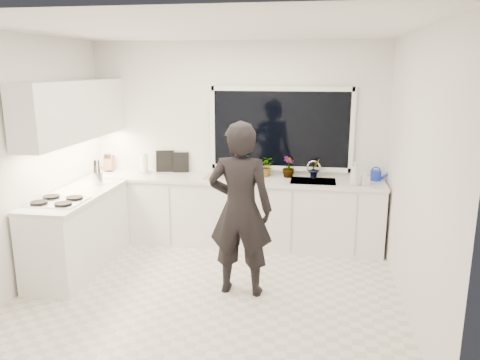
# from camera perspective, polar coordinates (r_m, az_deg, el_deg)

# --- Properties ---
(floor) EXTENTS (4.00, 3.50, 0.02)m
(floor) POSITION_cam_1_polar(r_m,az_deg,el_deg) (5.19, -3.68, -13.48)
(floor) COLOR beige
(floor) RESTS_ON ground
(wall_back) EXTENTS (4.00, 0.02, 2.70)m
(wall_back) POSITION_cam_1_polar(r_m,az_deg,el_deg) (6.43, -0.36, 4.61)
(wall_back) COLOR white
(wall_back) RESTS_ON ground
(wall_left) EXTENTS (0.02, 3.50, 2.70)m
(wall_left) POSITION_cam_1_polar(r_m,az_deg,el_deg) (5.54, -24.62, 1.95)
(wall_left) COLOR white
(wall_left) RESTS_ON ground
(wall_right) EXTENTS (0.02, 3.50, 2.70)m
(wall_right) POSITION_cam_1_polar(r_m,az_deg,el_deg) (4.71, 20.64, 0.45)
(wall_right) COLOR white
(wall_right) RESTS_ON ground
(ceiling) EXTENTS (4.00, 3.50, 0.02)m
(ceiling) POSITION_cam_1_polar(r_m,az_deg,el_deg) (4.64, -4.21, 18.00)
(ceiling) COLOR white
(ceiling) RESTS_ON wall_back
(window) EXTENTS (1.80, 0.02, 1.00)m
(window) POSITION_cam_1_polar(r_m,az_deg,el_deg) (6.30, 5.01, 6.21)
(window) COLOR black
(window) RESTS_ON wall_back
(base_cabinets_back) EXTENTS (3.92, 0.58, 0.88)m
(base_cabinets_back) POSITION_cam_1_polar(r_m,az_deg,el_deg) (6.34, -0.81, -3.97)
(base_cabinets_back) COLOR white
(base_cabinets_back) RESTS_ON floor
(base_cabinets_left) EXTENTS (0.58, 1.60, 0.88)m
(base_cabinets_left) POSITION_cam_1_polar(r_m,az_deg,el_deg) (5.89, -19.10, -6.13)
(base_cabinets_left) COLOR white
(base_cabinets_left) RESTS_ON floor
(countertop_back) EXTENTS (3.94, 0.62, 0.04)m
(countertop_back) POSITION_cam_1_polar(r_m,az_deg,el_deg) (6.21, -0.85, 0.05)
(countertop_back) COLOR silver
(countertop_back) RESTS_ON base_cabinets_back
(countertop_left) EXTENTS (0.62, 1.60, 0.04)m
(countertop_left) POSITION_cam_1_polar(r_m,az_deg,el_deg) (5.76, -19.45, -1.81)
(countertop_left) COLOR silver
(countertop_left) RESTS_ON base_cabinets_left
(upper_cabinets) EXTENTS (0.34, 2.10, 0.70)m
(upper_cabinets) POSITION_cam_1_polar(r_m,az_deg,el_deg) (5.96, -19.59, 7.98)
(upper_cabinets) COLOR white
(upper_cabinets) RESTS_ON wall_left
(sink) EXTENTS (0.58, 0.42, 0.14)m
(sink) POSITION_cam_1_polar(r_m,az_deg,el_deg) (6.13, 8.88, -0.57)
(sink) COLOR silver
(sink) RESTS_ON countertop_back
(faucet) EXTENTS (0.03, 0.03, 0.22)m
(faucet) POSITION_cam_1_polar(r_m,az_deg,el_deg) (6.29, 8.95, 1.28)
(faucet) COLOR silver
(faucet) RESTS_ON countertop_back
(stovetop) EXTENTS (0.56, 0.48, 0.03)m
(stovetop) POSITION_cam_1_polar(r_m,az_deg,el_deg) (5.47, -21.40, -2.39)
(stovetop) COLOR black
(stovetop) RESTS_ON countertop_left
(person) EXTENTS (0.69, 0.46, 1.84)m
(person) POSITION_cam_1_polar(r_m,az_deg,el_deg) (4.83, 0.04, -3.62)
(person) COLOR black
(person) RESTS_ON floor
(pizza_tray) EXTENTS (0.43, 0.32, 0.03)m
(pizza_tray) POSITION_cam_1_polar(r_m,az_deg,el_deg) (6.21, -2.35, 0.38)
(pizza_tray) COLOR silver
(pizza_tray) RESTS_ON countertop_back
(pizza) EXTENTS (0.39, 0.28, 0.01)m
(pizza) POSITION_cam_1_polar(r_m,az_deg,el_deg) (6.21, -2.35, 0.53)
(pizza) COLOR #AE1A17
(pizza) RESTS_ON pizza_tray
(watering_can) EXTENTS (0.15, 0.15, 0.13)m
(watering_can) POSITION_cam_1_polar(r_m,az_deg,el_deg) (6.31, 16.21, 0.53)
(watering_can) COLOR #1329B2
(watering_can) RESTS_ON countertop_back
(paper_towel_roll) EXTENTS (0.12, 0.12, 0.26)m
(paper_towel_roll) POSITION_cam_1_polar(r_m,az_deg,el_deg) (6.62, -11.61, 1.95)
(paper_towel_roll) COLOR white
(paper_towel_roll) RESTS_ON countertop_back
(knife_block) EXTENTS (0.14, 0.11, 0.22)m
(knife_block) POSITION_cam_1_polar(r_m,az_deg,el_deg) (6.87, -15.68, 1.96)
(knife_block) COLOR #935C44
(knife_block) RESTS_ON countertop_back
(utensil_crock) EXTENTS (0.17, 0.17, 0.16)m
(utensil_crock) POSITION_cam_1_polar(r_m,az_deg,el_deg) (6.09, -16.98, 0.15)
(utensil_crock) COLOR silver
(utensil_crock) RESTS_ON countertop_left
(picture_frame_large) EXTENTS (0.22, 0.05, 0.28)m
(picture_frame_large) POSITION_cam_1_polar(r_m,az_deg,el_deg) (6.59, -7.21, 2.16)
(picture_frame_large) COLOR black
(picture_frame_large) RESTS_ON countertop_back
(picture_frame_small) EXTENTS (0.25, 0.07, 0.30)m
(picture_frame_small) POSITION_cam_1_polar(r_m,az_deg,el_deg) (6.66, -9.13, 2.30)
(picture_frame_small) COLOR black
(picture_frame_small) RESTS_ON countertop_back
(herb_plants) EXTENTS (1.15, 0.25, 0.32)m
(herb_plants) POSITION_cam_1_polar(r_m,az_deg,el_deg) (6.27, 4.01, 1.67)
(herb_plants) COLOR #26662D
(herb_plants) RESTS_ON countertop_back
(soap_bottles) EXTENTS (0.25, 0.13, 0.29)m
(soap_bottles) POSITION_cam_1_polar(r_m,az_deg,el_deg) (5.97, 14.16, 0.58)
(soap_bottles) COLOR #D8BF66
(soap_bottles) RESTS_ON countertop_back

